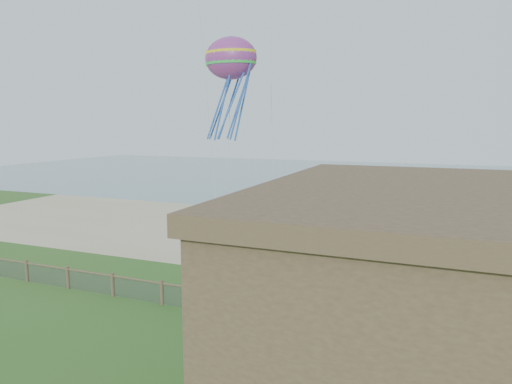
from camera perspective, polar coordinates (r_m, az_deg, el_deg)
ground at (r=17.77m, az=-14.39°, el=-21.67°), size 160.00×160.00×0.00m
sand_beach at (r=36.60m, az=6.46°, el=-5.64°), size 72.00×20.00×0.02m
ocean at (r=79.32m, az=14.98°, el=1.67°), size 160.00×68.00×0.02m
chainlink_fence at (r=22.13m, az=-4.98°, el=-13.62°), size 36.20×0.20×1.25m
octopus_kite at (r=32.01m, az=-3.15°, el=12.96°), size 4.31×3.71×7.46m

